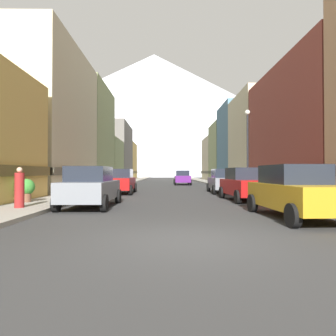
{
  "coord_description": "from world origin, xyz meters",
  "views": [
    {
      "loc": [
        -0.56,
        -6.54,
        1.52
      ],
      "look_at": [
        -0.18,
        29.33,
        2.08
      ],
      "focal_mm": 31.52,
      "sensor_mm": 36.0,
      "label": 1
    }
  ],
  "objects_px": {
    "car_left_1": "(120,181)",
    "potted_plant_0": "(26,188)",
    "pedestrian_0": "(19,189)",
    "streetlamp_right": "(248,138)",
    "car_left_0": "(91,187)",
    "car_right_1": "(245,184)",
    "trash_bin_right": "(302,190)",
    "car_right_2": "(224,181)",
    "car_driving_0": "(182,178)",
    "parking_meter_near": "(314,184)",
    "car_right_0": "(295,191)"
  },
  "relations": [
    {
      "from": "car_left_0",
      "to": "car_right_1",
      "type": "xyz_separation_m",
      "value": [
        7.6,
        2.97,
        0.0
      ]
    },
    {
      "from": "trash_bin_right",
      "to": "pedestrian_0",
      "type": "relative_size",
      "value": 0.62
    },
    {
      "from": "car_left_0",
      "to": "car_left_1",
      "type": "height_order",
      "value": "same"
    },
    {
      "from": "car_right_0",
      "to": "car_driving_0",
      "type": "bearing_deg",
      "value": 94.68
    },
    {
      "from": "car_right_0",
      "to": "car_right_2",
      "type": "height_order",
      "value": "same"
    },
    {
      "from": "car_right_2",
      "to": "car_driving_0",
      "type": "xyz_separation_m",
      "value": [
        -2.2,
        14.82,
        0.0
      ]
    },
    {
      "from": "potted_plant_0",
      "to": "car_left_1",
      "type": "bearing_deg",
      "value": 67.32
    },
    {
      "from": "car_left_0",
      "to": "pedestrian_0",
      "type": "xyz_separation_m",
      "value": [
        -2.45,
        -1.34,
        -0.03
      ]
    },
    {
      "from": "car_driving_0",
      "to": "streetlamp_right",
      "type": "bearing_deg",
      "value": -76.55
    },
    {
      "from": "car_right_2",
      "to": "streetlamp_right",
      "type": "xyz_separation_m",
      "value": [
        1.55,
        -0.86,
        3.09
      ]
    },
    {
      "from": "pedestrian_0",
      "to": "car_right_2",
      "type": "bearing_deg",
      "value": 45.47
    },
    {
      "from": "car_left_1",
      "to": "car_right_2",
      "type": "relative_size",
      "value": 0.99
    },
    {
      "from": "car_right_1",
      "to": "potted_plant_0",
      "type": "distance_m",
      "value": 11.01
    },
    {
      "from": "car_right_1",
      "to": "potted_plant_0",
      "type": "relative_size",
      "value": 4.13
    },
    {
      "from": "car_driving_0",
      "to": "car_right_1",
      "type": "bearing_deg",
      "value": -83.95
    },
    {
      "from": "car_right_2",
      "to": "pedestrian_0",
      "type": "height_order",
      "value": "car_right_2"
    },
    {
      "from": "trash_bin_right",
      "to": "pedestrian_0",
      "type": "distance_m",
      "value": 13.01
    },
    {
      "from": "car_right_2",
      "to": "trash_bin_right",
      "type": "bearing_deg",
      "value": -69.91
    },
    {
      "from": "car_left_1",
      "to": "potted_plant_0",
      "type": "xyz_separation_m",
      "value": [
        -3.2,
        -7.66,
        -0.12
      ]
    },
    {
      "from": "car_right_1",
      "to": "potted_plant_0",
      "type": "xyz_separation_m",
      "value": [
        -10.8,
        -2.13,
        -0.12
      ]
    },
    {
      "from": "potted_plant_0",
      "to": "car_right_0",
      "type": "bearing_deg",
      "value": -20.25
    },
    {
      "from": "pedestrian_0",
      "to": "streetlamp_right",
      "type": "xyz_separation_m",
      "value": [
        11.6,
        9.36,
        3.11
      ]
    },
    {
      "from": "trash_bin_right",
      "to": "potted_plant_0",
      "type": "bearing_deg",
      "value": -175.47
    },
    {
      "from": "trash_bin_right",
      "to": "car_left_0",
      "type": "bearing_deg",
      "value": -169.37
    },
    {
      "from": "car_right_0",
      "to": "car_left_0",
      "type": "bearing_deg",
      "value": 157.57
    },
    {
      "from": "car_left_0",
      "to": "trash_bin_right",
      "type": "relative_size",
      "value": 4.5
    },
    {
      "from": "car_left_0",
      "to": "pedestrian_0",
      "type": "distance_m",
      "value": 2.79
    },
    {
      "from": "car_left_1",
      "to": "pedestrian_0",
      "type": "relative_size",
      "value": 2.79
    },
    {
      "from": "pedestrian_0",
      "to": "car_left_1",
      "type": "bearing_deg",
      "value": 76.02
    },
    {
      "from": "parking_meter_near",
      "to": "trash_bin_right",
      "type": "xyz_separation_m",
      "value": [
        0.6,
        2.42,
        -0.37
      ]
    },
    {
      "from": "car_left_0",
      "to": "pedestrian_0",
      "type": "relative_size",
      "value": 2.79
    },
    {
      "from": "car_left_0",
      "to": "parking_meter_near",
      "type": "bearing_deg",
      "value": -3.07
    },
    {
      "from": "car_left_0",
      "to": "streetlamp_right",
      "type": "distance_m",
      "value": 12.56
    },
    {
      "from": "car_right_0",
      "to": "potted_plant_0",
      "type": "bearing_deg",
      "value": 159.75
    },
    {
      "from": "car_right_1",
      "to": "trash_bin_right",
      "type": "xyz_separation_m",
      "value": [
        2.55,
        -1.07,
        -0.26
      ]
    },
    {
      "from": "car_right_2",
      "to": "streetlamp_right",
      "type": "height_order",
      "value": "streetlamp_right"
    },
    {
      "from": "potted_plant_0",
      "to": "parking_meter_near",
      "type": "bearing_deg",
      "value": -6.08
    },
    {
      "from": "car_right_2",
      "to": "potted_plant_0",
      "type": "height_order",
      "value": "car_right_2"
    },
    {
      "from": "car_left_0",
      "to": "car_right_1",
      "type": "bearing_deg",
      "value": 21.38
    },
    {
      "from": "trash_bin_right",
      "to": "pedestrian_0",
      "type": "height_order",
      "value": "pedestrian_0"
    },
    {
      "from": "potted_plant_0",
      "to": "streetlamp_right",
      "type": "relative_size",
      "value": 0.18
    },
    {
      "from": "car_left_1",
      "to": "pedestrian_0",
      "type": "xyz_separation_m",
      "value": [
        -2.45,
        -9.84,
        -0.03
      ]
    },
    {
      "from": "car_right_0",
      "to": "pedestrian_0",
      "type": "relative_size",
      "value": 2.83
    },
    {
      "from": "car_driving_0",
      "to": "trash_bin_right",
      "type": "xyz_separation_m",
      "value": [
        4.75,
        -21.8,
        -0.26
      ]
    },
    {
      "from": "car_right_2",
      "to": "trash_bin_right",
      "type": "distance_m",
      "value": 7.43
    },
    {
      "from": "car_left_1",
      "to": "car_right_1",
      "type": "distance_m",
      "value": 9.4
    },
    {
      "from": "car_left_0",
      "to": "car_right_0",
      "type": "xyz_separation_m",
      "value": [
        7.6,
        -3.14,
        0.0
      ]
    },
    {
      "from": "car_left_1",
      "to": "car_right_2",
      "type": "xyz_separation_m",
      "value": [
        7.6,
        0.38,
        0.0
      ]
    },
    {
      "from": "car_right_0",
      "to": "streetlamp_right",
      "type": "height_order",
      "value": "streetlamp_right"
    },
    {
      "from": "car_right_2",
      "to": "pedestrian_0",
      "type": "xyz_separation_m",
      "value": [
        -10.05,
        -10.22,
        -0.03
      ]
    }
  ]
}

